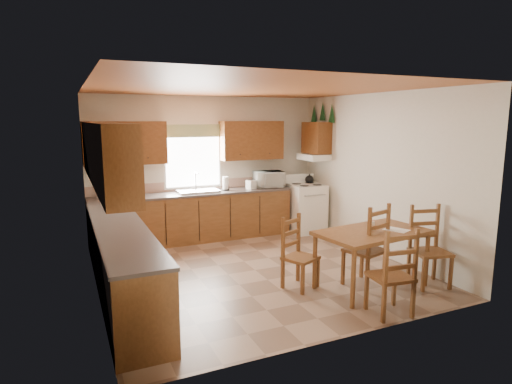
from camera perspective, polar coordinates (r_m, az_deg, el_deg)
name	(u,v)px	position (r m, az deg, el deg)	size (l,w,h in m)	color
floor	(255,270)	(6.61, -0.12, -10.37)	(4.50, 4.50, 0.00)	#856851
ceiling	(255,88)	(6.23, -0.13, 13.67)	(4.50, 4.50, 0.00)	#984E24
wall_left	(92,193)	(5.75, -21.04, -0.16)	(4.50, 4.50, 0.00)	beige
wall_right	(377,174)	(7.48, 15.82, 2.27)	(4.50, 4.50, 0.00)	beige
wall_back	(208,167)	(8.37, -6.45, 3.34)	(4.50, 4.50, 0.00)	beige
wall_front	(347,213)	(4.36, 12.10, -2.70)	(4.50, 4.50, 0.00)	beige
lower_cab_back	(195,218)	(8.13, -8.20, -3.40)	(3.75, 0.60, 0.88)	brown
lower_cab_left	(122,263)	(5.84, -17.43, -9.01)	(0.60, 3.60, 0.88)	brown
counter_back	(194,194)	(8.04, -8.28, -0.21)	(3.75, 0.63, 0.04)	#4A3F3B
counter_left	(120,228)	(5.72, -17.67, -4.63)	(0.63, 3.60, 0.04)	#4A3F3B
backsplash	(190,186)	(8.29, -8.85, 0.86)	(3.75, 0.01, 0.18)	#987564
upper_cab_back_left	(125,143)	(7.83, -17.05, 6.25)	(1.41, 0.33, 0.75)	brown
upper_cab_back_right	(252,140)	(8.48, -0.58, 6.90)	(1.25, 0.33, 0.75)	brown
upper_cab_left	(104,153)	(5.55, -19.56, 4.86)	(0.33, 3.60, 0.75)	brown
upper_cab_stove	(316,138)	(8.66, 8.05, 7.17)	(0.33, 0.62, 0.62)	brown
range_hood	(314,157)	(8.66, 7.71, 4.66)	(0.44, 0.62, 0.12)	white
window_frame	(193,157)	(8.23, -8.41, 4.59)	(1.13, 0.02, 1.18)	white
window_pane	(193,157)	(8.23, -8.40, 4.59)	(1.05, 0.01, 1.10)	white
window_valance	(193,131)	(8.17, -8.44, 8.06)	(1.19, 0.01, 0.24)	#3A622B
sink_basin	(198,191)	(8.05, -7.77, 0.11)	(0.75, 0.45, 0.04)	silver
pine_decal_a	(332,113)	(8.46, 10.06, 10.31)	(0.22, 0.22, 0.36)	#184720
pine_decal_b	(323,111)	(8.73, 8.87, 10.58)	(0.22, 0.22, 0.36)	#184720
pine_decal_c	(314,114)	(9.00, 7.73, 10.33)	(0.22, 0.22, 0.36)	#184720
stove	(306,209)	(8.73, 6.73, -2.21)	(0.64, 0.66, 0.95)	white
coffeemaker	(110,187)	(7.76, -18.89, 0.57)	(0.22, 0.27, 0.38)	white
paper_towel	(226,183)	(8.21, -4.09, 1.14)	(0.11, 0.11, 0.26)	white
toaster	(252,184)	(8.37, -0.57, 1.02)	(0.21, 0.13, 0.17)	white
microwave	(269,179)	(8.56, 1.70, 1.71)	(0.53, 0.38, 0.32)	white
dining_table	(371,259)	(6.07, 15.11, -8.63)	(1.48, 0.85, 0.79)	brown
chair_near_left	(391,271)	(5.29, 17.50, -9.98)	(0.45, 0.42, 1.06)	brown
chair_near_right	(365,245)	(6.07, 14.37, -6.85)	(0.48, 0.46, 1.15)	brown
chair_far_left	(301,253)	(5.85, 5.97, -8.09)	(0.41, 0.39, 0.98)	brown
chair_far_right	(431,247)	(6.34, 22.26, -6.81)	(0.46, 0.44, 1.10)	brown
table_paper	(397,230)	(6.09, 18.23, -4.80)	(0.23, 0.30, 0.00)	white
table_card	(371,226)	(5.92, 15.10, -4.44)	(0.09, 0.02, 0.13)	white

